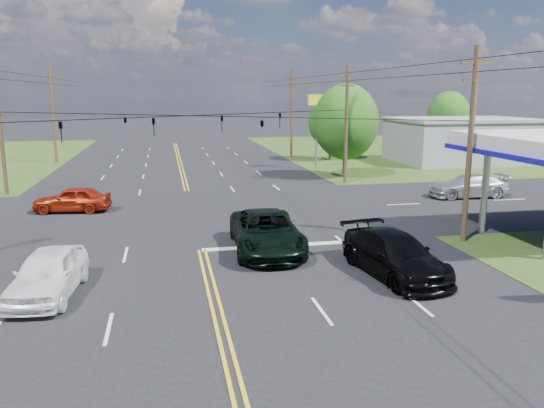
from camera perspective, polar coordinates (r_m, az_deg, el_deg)
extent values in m
plane|color=black|center=(33.13, -8.54, -1.05)|extent=(280.00, 280.00, 0.00)
cube|color=#2B4616|center=(74.29, 18.14, 5.59)|extent=(46.00, 48.00, 0.03)
cube|color=silver|center=(26.18, 3.45, -4.39)|extent=(10.00, 0.50, 0.02)
cube|color=gray|center=(61.27, 19.68, 6.35)|extent=(14.00, 10.00, 4.40)
cylinder|color=#A5A5AA|center=(30.20, 21.93, 1.48)|extent=(0.36, 0.36, 4.65)
cylinder|color=#3B2819|center=(27.56, 20.52, 5.77)|extent=(0.28, 0.28, 9.50)
cube|color=#3B2819|center=(27.48, 21.13, 13.98)|extent=(1.60, 0.12, 0.12)
cube|color=#3B2819|center=(27.45, 21.00, 12.31)|extent=(1.20, 0.10, 0.10)
cylinder|color=#3B2819|center=(42.92, -27.17, 7.12)|extent=(0.28, 0.28, 9.50)
cylinder|color=#3B2819|center=(43.84, 8.00, 8.36)|extent=(0.28, 0.28, 9.50)
cube|color=#3B2819|center=(43.79, 8.15, 13.53)|extent=(1.60, 0.12, 0.12)
cube|color=#3B2819|center=(43.77, 8.12, 12.48)|extent=(1.20, 0.10, 0.10)
cylinder|color=#3B2819|center=(61.41, -22.50, 8.78)|extent=(0.28, 0.28, 10.00)
cube|color=#3B2819|center=(61.39, -22.82, 12.69)|extent=(1.60, 0.12, 0.12)
cube|color=#3B2819|center=(61.37, -22.76, 11.94)|extent=(1.20, 0.10, 0.10)
cylinder|color=#3B2819|center=(62.05, 2.11, 9.68)|extent=(0.28, 0.28, 10.00)
cube|color=#3B2819|center=(62.04, 2.14, 13.56)|extent=(1.60, 0.12, 0.12)
cube|color=#3B2819|center=(62.02, 2.14, 12.82)|extent=(1.20, 0.10, 0.10)
imported|color=black|center=(28.28, -21.74, 7.19)|extent=(0.17, 0.21, 1.05)
imported|color=black|center=(30.90, -12.59, 8.06)|extent=(0.17, 0.21, 1.05)
imported|color=black|center=(33.97, -5.41, 8.60)|extent=(0.17, 0.21, 1.05)
imported|color=black|center=(37.69, 0.86, 8.96)|extent=(0.17, 0.21, 1.05)
imported|color=black|center=(35.10, -15.51, 8.78)|extent=(1.24, 0.26, 0.50)
imported|color=black|center=(30.12, -1.08, 8.77)|extent=(1.24, 0.26, 0.50)
cylinder|color=black|center=(33.63, 14.60, 14.18)|extent=(0.04, 100.00, 0.04)
cylinder|color=black|center=(33.60, 14.55, 13.16)|extent=(0.04, 100.00, 0.04)
cylinder|color=#3B2819|center=(47.26, 7.83, 4.84)|extent=(0.36, 0.36, 3.30)
ellipsoid|color=#225216|center=(46.99, 7.94, 8.74)|extent=(5.70, 5.70, 6.60)
cylinder|color=#3B2819|center=(59.39, 6.30, 6.07)|extent=(0.36, 0.36, 2.86)
ellipsoid|color=#225216|center=(59.18, 6.36, 8.76)|extent=(4.94, 4.94, 5.72)
cylinder|color=#3B2819|center=(71.93, 18.30, 6.62)|extent=(0.36, 0.36, 3.08)
ellipsoid|color=#225216|center=(71.76, 18.46, 9.01)|extent=(5.32, 5.32, 6.16)
imported|color=black|center=(24.90, -0.60, -3.02)|extent=(3.38, 6.78, 1.84)
imported|color=black|center=(22.24, 13.04, -5.30)|extent=(3.20, 6.24, 1.73)
imported|color=white|center=(21.15, -22.94, -6.87)|extent=(2.53, 5.22, 1.72)
imported|color=maroon|center=(35.48, -20.70, 0.48)|extent=(4.86, 2.44, 1.59)
imported|color=silver|center=(40.43, 20.36, 1.85)|extent=(5.73, 2.50, 1.64)
cylinder|color=#A5A5AA|center=(52.15, 4.81, 7.75)|extent=(0.20, 0.20, 7.30)
cube|color=yellow|center=(52.02, 4.87, 11.10)|extent=(1.99, 0.82, 1.00)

